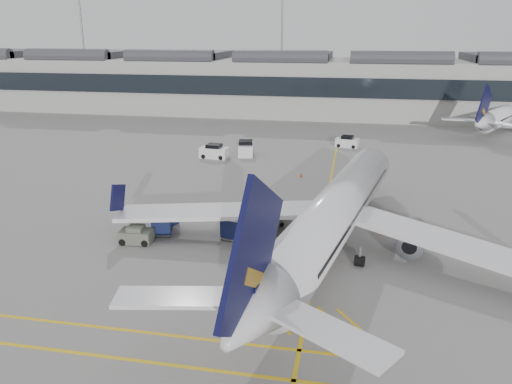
% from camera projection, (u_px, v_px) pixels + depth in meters
% --- Properties ---
extents(ground, '(220.00, 220.00, 0.00)m').
position_uv_depth(ground, '(183.00, 257.00, 38.04)').
color(ground, gray).
rests_on(ground, ground).
extents(terminal, '(200.00, 20.45, 12.40)m').
position_uv_depth(terminal, '(295.00, 83.00, 103.35)').
color(terminal, '#9E9E99').
rests_on(terminal, ground).
extents(light_masts, '(113.00, 0.60, 25.45)m').
position_uv_depth(light_masts, '(296.00, 40.00, 114.24)').
color(light_masts, slate).
rests_on(light_masts, ground).
extents(apron_markings, '(0.25, 60.00, 0.01)m').
position_uv_depth(apron_markings, '(323.00, 220.00, 45.56)').
color(apron_markings, gold).
rests_on(apron_markings, ground).
extents(airliner_main, '(35.36, 39.00, 10.48)m').
position_uv_depth(airliner_main, '(334.00, 214.00, 38.13)').
color(airliner_main, silver).
rests_on(airliner_main, ground).
extents(airliner_far, '(27.39, 30.21, 8.92)m').
position_uv_depth(airliner_far, '(506.00, 114.00, 86.85)').
color(airliner_far, silver).
rests_on(airliner_far, ground).
extents(belt_loader, '(4.52, 1.93, 1.80)m').
position_uv_depth(belt_loader, '(296.00, 219.00, 44.30)').
color(belt_loader, '#B9B7B0').
rests_on(belt_loader, ground).
extents(baggage_cart_a, '(2.07, 1.92, 1.74)m').
position_uv_depth(baggage_cart_a, '(263.00, 213.00, 44.54)').
color(baggage_cart_a, gray).
rests_on(baggage_cart_a, ground).
extents(baggage_cart_b, '(2.25, 2.02, 1.99)m').
position_uv_depth(baggage_cart_b, '(234.00, 227.00, 40.97)').
color(baggage_cart_b, gray).
rests_on(baggage_cart_b, ground).
extents(baggage_cart_c, '(1.98, 1.76, 1.80)m').
position_uv_depth(baggage_cart_c, '(162.00, 224.00, 41.84)').
color(baggage_cart_c, gray).
rests_on(baggage_cart_c, ground).
extents(baggage_cart_d, '(1.96, 1.77, 1.72)m').
position_uv_depth(baggage_cart_d, '(168.00, 217.00, 43.69)').
color(baggage_cart_d, gray).
rests_on(baggage_cart_d, ground).
extents(ramp_agent_a, '(0.67, 0.65, 1.55)m').
position_uv_depth(ramp_agent_a, '(252.00, 221.00, 43.08)').
color(ramp_agent_a, '#FF570D').
rests_on(ramp_agent_a, ground).
extents(ramp_agent_b, '(1.10, 1.05, 1.79)m').
position_uv_depth(ramp_agent_b, '(251.00, 236.00, 39.67)').
color(ramp_agent_b, '#F0570C').
rests_on(ramp_agent_b, ground).
extents(pushback_tug, '(2.67, 1.74, 1.44)m').
position_uv_depth(pushback_tug, '(136.00, 235.00, 40.40)').
color(pushback_tug, '#585C4E').
rests_on(pushback_tug, ground).
extents(safety_cone_nose, '(0.33, 0.33, 0.46)m').
position_uv_depth(safety_cone_nose, '(301.00, 175.00, 59.01)').
color(safety_cone_nose, '#F24C0A').
rests_on(safety_cone_nose, ground).
extents(safety_cone_engine, '(0.39, 0.39, 0.54)m').
position_uv_depth(safety_cone_engine, '(383.00, 232.00, 42.13)').
color(safety_cone_engine, '#F24C0A').
rests_on(safety_cone_engine, ground).
extents(service_van_left, '(3.90, 2.22, 1.92)m').
position_uv_depth(service_van_left, '(214.00, 152.00, 67.54)').
color(service_van_left, silver).
rests_on(service_van_left, ground).
extents(service_van_mid, '(2.65, 4.26, 2.04)m').
position_uv_depth(service_van_mid, '(246.00, 149.00, 69.17)').
color(service_van_mid, silver).
rests_on(service_van_mid, ground).
extents(service_van_right, '(3.57, 2.28, 1.70)m').
position_uv_depth(service_van_right, '(347.00, 142.00, 74.01)').
color(service_van_right, silver).
rests_on(service_van_right, ground).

